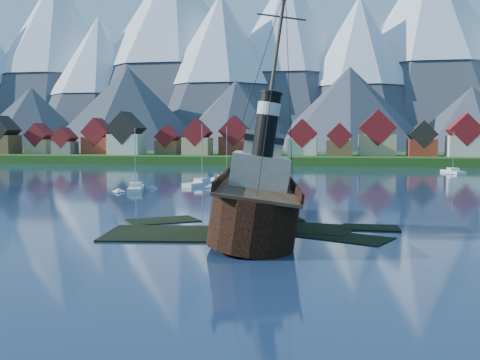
% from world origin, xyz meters
% --- Properties ---
extents(ground, '(1400.00, 1400.00, 0.00)m').
position_xyz_m(ground, '(0.00, 0.00, 0.00)').
color(ground, navy).
rests_on(ground, ground).
extents(shoal, '(31.71, 21.24, 1.14)m').
position_xyz_m(shoal, '(1.78, 2.15, -0.35)').
color(shoal, black).
rests_on(shoal, ground).
extents(shore_bank, '(600.00, 80.00, 3.20)m').
position_xyz_m(shore_bank, '(0.00, 170.00, 0.00)').
color(shore_bank, '#164714').
rests_on(shore_bank, ground).
extents(seawall, '(600.00, 2.50, 2.00)m').
position_xyz_m(seawall, '(0.00, 132.00, 0.00)').
color(seawall, '#3F3D38').
rests_on(seawall, ground).
extents(town, '(250.96, 16.69, 17.30)m').
position_xyz_m(town, '(-33.12, 152.18, 8.99)').
color(town, maroon).
rests_on(town, ground).
extents(mountains, '(965.00, 340.00, 205.00)m').
position_xyz_m(mountains, '(-0.79, 481.26, 89.34)').
color(mountains, '#2D333D').
rests_on(mountains, ground).
extents(tugboat_wreck, '(7.67, 33.04, 26.18)m').
position_xyz_m(tugboat_wreck, '(2.27, 3.82, 3.28)').
color(tugboat_wreck, black).
rests_on(tugboat_wreck, ground).
extents(sailboat_a, '(5.41, 10.24, 12.16)m').
position_xyz_m(sailboat_a, '(-25.73, 40.01, 0.27)').
color(sailboat_a, silver).
rests_on(sailboat_a, ground).
extents(sailboat_c, '(6.34, 10.33, 13.08)m').
position_xyz_m(sailboat_c, '(-14.35, 68.96, 0.29)').
color(sailboat_c, silver).
rests_on(sailboat_c, ground).
extents(sailboat_e, '(5.02, 10.93, 12.30)m').
position_xyz_m(sailboat_e, '(42.90, 101.58, 0.27)').
color(sailboat_e, silver).
rests_on(sailboat_e, ground).
extents(sailboat_f, '(6.38, 10.10, 13.22)m').
position_xyz_m(sailboat_f, '(-15.89, 51.57, 0.30)').
color(sailboat_f, silver).
rests_on(sailboat_f, ground).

